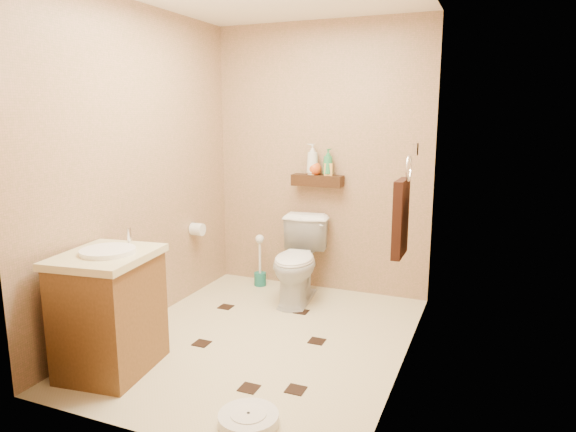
% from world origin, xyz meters
% --- Properties ---
extents(ground, '(2.50, 2.50, 0.00)m').
position_xyz_m(ground, '(0.00, 0.00, 0.00)').
color(ground, beige).
rests_on(ground, ground).
extents(wall_back, '(2.00, 0.04, 2.40)m').
position_xyz_m(wall_back, '(0.00, 1.25, 1.20)').
color(wall_back, tan).
rests_on(wall_back, ground).
extents(wall_front, '(2.00, 0.04, 2.40)m').
position_xyz_m(wall_front, '(0.00, -1.25, 1.20)').
color(wall_front, tan).
rests_on(wall_front, ground).
extents(wall_left, '(0.04, 2.50, 2.40)m').
position_xyz_m(wall_left, '(-1.00, 0.00, 1.20)').
color(wall_left, tan).
rests_on(wall_left, ground).
extents(wall_right, '(0.04, 2.50, 2.40)m').
position_xyz_m(wall_right, '(1.00, 0.00, 1.20)').
color(wall_right, tan).
rests_on(wall_right, ground).
extents(wall_shelf, '(0.46, 0.14, 0.10)m').
position_xyz_m(wall_shelf, '(0.00, 1.17, 1.02)').
color(wall_shelf, '#3B2310').
rests_on(wall_shelf, wall_back).
extents(floor_accents, '(1.14, 1.35, 0.01)m').
position_xyz_m(floor_accents, '(0.04, -0.05, 0.00)').
color(floor_accents, black).
rests_on(floor_accents, ground).
extents(toilet, '(0.49, 0.75, 0.72)m').
position_xyz_m(toilet, '(-0.05, 0.83, 0.36)').
color(toilet, white).
rests_on(toilet, ground).
extents(vanity, '(0.59, 0.69, 0.89)m').
position_xyz_m(vanity, '(-0.70, -0.76, 0.40)').
color(vanity, brown).
rests_on(vanity, ground).
extents(bathroom_scale, '(0.42, 0.42, 0.06)m').
position_xyz_m(bathroom_scale, '(0.37, -0.97, 0.03)').
color(bathroom_scale, white).
rests_on(bathroom_scale, ground).
extents(toilet_brush, '(0.11, 0.11, 0.50)m').
position_xyz_m(toilet_brush, '(-0.53, 1.07, 0.17)').
color(toilet_brush, '#1B6C5E').
rests_on(toilet_brush, ground).
extents(towel_ring, '(0.12, 0.30, 0.76)m').
position_xyz_m(towel_ring, '(0.91, 0.25, 0.95)').
color(towel_ring, silver).
rests_on(towel_ring, wall_right).
extents(toilet_paper, '(0.12, 0.11, 0.12)m').
position_xyz_m(toilet_paper, '(-0.94, 0.65, 0.60)').
color(toilet_paper, white).
rests_on(toilet_paper, wall_left).
extents(bottle_a, '(0.11, 0.11, 0.28)m').
position_xyz_m(bottle_a, '(-0.05, 1.17, 1.21)').
color(bottle_a, silver).
rests_on(bottle_a, wall_shelf).
extents(bottle_b, '(0.09, 0.09, 0.15)m').
position_xyz_m(bottle_b, '(-0.04, 1.17, 1.14)').
color(bottle_b, gold).
rests_on(bottle_b, wall_shelf).
extents(bottle_c, '(0.16, 0.16, 0.16)m').
position_xyz_m(bottle_c, '(-0.03, 1.17, 1.15)').
color(bottle_c, '#D14D18').
rests_on(bottle_c, wall_shelf).
extents(bottle_d, '(0.12, 0.12, 0.24)m').
position_xyz_m(bottle_d, '(0.10, 1.17, 1.19)').
color(bottle_d, '#2C864C').
rests_on(bottle_d, wall_shelf).
extents(bottle_e, '(0.09, 0.09, 0.16)m').
position_xyz_m(bottle_e, '(0.10, 1.17, 1.15)').
color(bottle_e, gold).
rests_on(bottle_e, wall_shelf).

